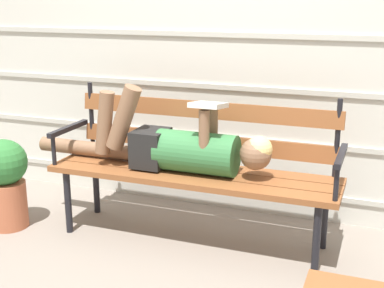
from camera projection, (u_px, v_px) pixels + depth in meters
The scene contains 5 objects.
ground_plane at pixel (182, 251), 3.25m from camera, with size 12.00×12.00×0.00m, color gray.
house_siding at pixel (224, 34), 3.63m from camera, with size 5.00×0.08×2.52m.
park_bench at pixel (196, 161), 3.34m from camera, with size 1.83×0.48×0.94m.
reclining_person at pixel (177, 146), 3.28m from camera, with size 1.64×0.26×0.54m.
potted_plant at pixel (6, 180), 3.52m from camera, with size 0.31×0.31×0.61m.
Camera 1 is at (1.10, -2.74, 1.52)m, focal length 49.46 mm.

